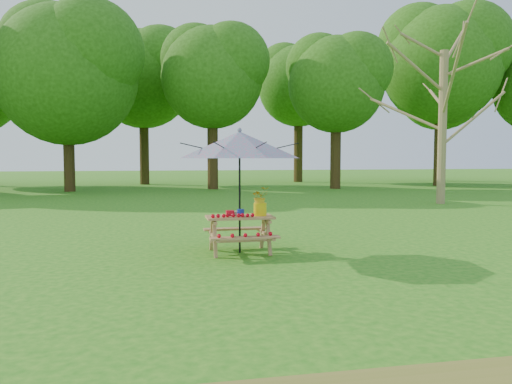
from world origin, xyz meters
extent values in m
plane|color=#207015|center=(0.00, 0.00, 0.00)|extent=(120.00, 120.00, 0.00)
cylinder|color=#957951|center=(11.11, 10.90, 2.82)|extent=(0.42, 0.42, 5.63)
cube|color=#AC714D|center=(2.18, 2.92, 0.65)|extent=(1.20, 0.62, 0.04)
cube|color=#AC714D|center=(2.18, 2.37, 0.36)|extent=(1.20, 0.22, 0.04)
cube|color=#AC714D|center=(2.18, 3.47, 0.36)|extent=(1.20, 0.22, 0.04)
cylinder|color=black|center=(2.18, 2.92, 1.12)|extent=(0.04, 0.04, 2.25)
cone|color=teal|center=(2.18, 2.92, 1.95)|extent=(2.67, 2.67, 0.47)
sphere|color=teal|center=(2.18, 2.92, 2.21)|extent=(0.08, 0.08, 0.08)
cube|color=red|center=(2.01, 2.98, 0.72)|extent=(0.14, 0.12, 0.10)
cylinder|color=#152CAD|center=(2.19, 2.86, 0.74)|extent=(0.13, 0.13, 0.13)
cube|color=beige|center=(2.10, 3.11, 0.71)|extent=(0.13, 0.13, 0.07)
cylinder|color=yellow|center=(2.55, 2.90, 0.79)|extent=(0.23, 0.23, 0.23)
imported|color=gold|center=(2.55, 2.90, 1.02)|extent=(0.38, 0.35, 0.35)
camera|label=1|loc=(0.71, -5.90, 1.73)|focal=35.00mm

